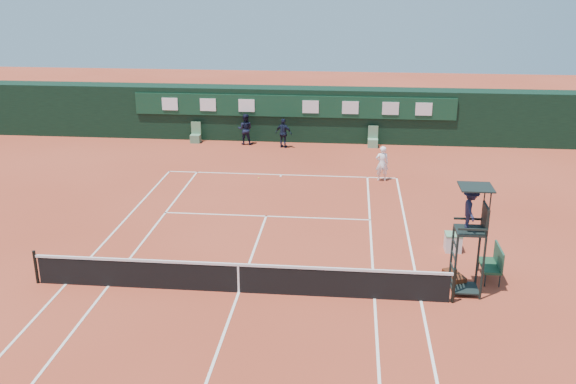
% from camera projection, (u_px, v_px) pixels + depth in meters
% --- Properties ---
extents(ground, '(90.00, 90.00, 0.00)m').
position_uv_depth(ground, '(239.00, 292.00, 19.56)').
color(ground, '#B04229').
rests_on(ground, ground).
extents(court_lines, '(11.05, 23.85, 0.01)m').
position_uv_depth(court_lines, '(239.00, 292.00, 19.56)').
color(court_lines, silver).
rests_on(court_lines, ground).
extents(tennis_net, '(12.90, 0.10, 1.10)m').
position_uv_depth(tennis_net, '(238.00, 277.00, 19.40)').
color(tennis_net, black).
rests_on(tennis_net, ground).
extents(back_wall, '(40.00, 1.65, 3.00)m').
position_uv_depth(back_wall, '(294.00, 114.00, 36.68)').
color(back_wall, black).
rests_on(back_wall, ground).
extents(linesman_chair_left, '(0.55, 0.50, 1.15)m').
position_uv_depth(linesman_chair_left, '(196.00, 137.00, 36.40)').
color(linesman_chair_left, '#54805E').
rests_on(linesman_chair_left, ground).
extents(linesman_chair_right, '(0.55, 0.50, 1.15)m').
position_uv_depth(linesman_chair_right, '(373.00, 141.00, 35.47)').
color(linesman_chair_right, '#62956E').
rests_on(linesman_chair_right, ground).
extents(umpire_chair, '(0.96, 0.95, 3.42)m').
position_uv_depth(umpire_chair, '(471.00, 217.00, 18.76)').
color(umpire_chair, black).
rests_on(umpire_chair, ground).
extents(player_bench, '(0.55, 1.20, 1.10)m').
position_uv_depth(player_bench, '(494.00, 262.00, 20.23)').
color(player_bench, '#183D24').
rests_on(player_bench, ground).
extents(tennis_bag, '(0.68, 0.95, 0.32)m').
position_uv_depth(tennis_bag, '(454.00, 278.00, 20.11)').
color(tennis_bag, black).
rests_on(tennis_bag, ground).
extents(cooler, '(0.57, 0.57, 0.65)m').
position_uv_depth(cooler, '(453.00, 242.00, 22.36)').
color(cooler, silver).
rests_on(cooler, ground).
extents(tennis_ball, '(0.06, 0.06, 0.06)m').
position_uv_depth(tennis_ball, '(259.00, 178.00, 30.15)').
color(tennis_ball, yellow).
rests_on(tennis_ball, ground).
extents(player, '(0.65, 0.47, 1.65)m').
position_uv_depth(player, '(382.00, 164.00, 29.65)').
color(player, white).
rests_on(player, ground).
extents(ball_kid_left, '(0.85, 0.67, 1.73)m').
position_uv_depth(ball_kid_left, '(245.00, 129.00, 35.82)').
color(ball_kid_left, black).
rests_on(ball_kid_left, ground).
extents(ball_kid_right, '(1.03, 0.67, 1.62)m').
position_uv_depth(ball_kid_right, '(284.00, 133.00, 35.17)').
color(ball_kid_right, black).
rests_on(ball_kid_right, ground).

